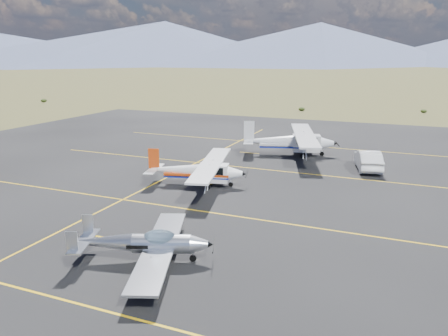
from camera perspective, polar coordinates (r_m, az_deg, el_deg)
The scene contains 6 objects.
ground at distance 24.81m, azimuth -4.33°, elevation -7.23°, with size 1600.00×1600.00×0.00m, color #383D1C.
apron at distance 30.84m, azimuth 1.54°, elevation -2.78°, with size 72.00×72.00×0.02m, color black.
aircraft_low_wing at distance 20.43m, azimuth -10.15°, elevation -9.67°, with size 6.23×8.38×1.85m.
aircraft_cessna at distance 31.44m, azimuth -3.54°, elevation -0.25°, with size 6.80×10.38×2.63m.
aircraft_plain at distance 41.36m, azimuth 8.66°, elevation 3.55°, with size 8.53×12.51×3.19m.
sedan at distance 37.79m, azimuth 18.31°, elevation 1.02°, with size 1.73×4.95×1.63m, color white.
Camera 1 is at (10.53, -20.50, 9.18)m, focal length 35.00 mm.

